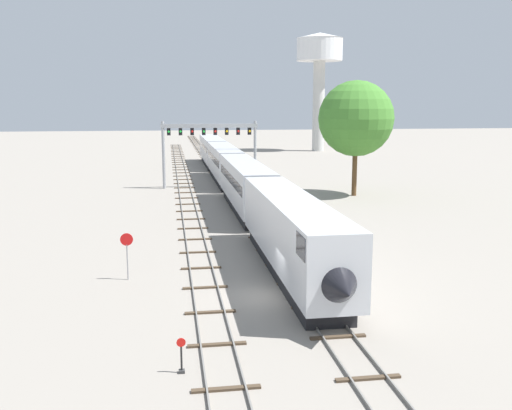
{
  "coord_description": "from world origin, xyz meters",
  "views": [
    {
      "loc": [
        -5.39,
        -29.61,
        10.49
      ],
      "look_at": [
        1.0,
        12.0,
        3.0
      ],
      "focal_mm": 40.08,
      "sensor_mm": 36.0,
      "label": 1
    }
  ],
  "objects_px": {
    "passenger_train": "(233,172)",
    "water_tower": "(319,58)",
    "stop_sign": "(127,250)",
    "signal_gantry": "(210,138)",
    "switch_stand": "(181,360)",
    "trackside_tree_left": "(356,119)"
  },
  "relations": [
    {
      "from": "water_tower",
      "to": "trackside_tree_left",
      "type": "height_order",
      "value": "water_tower"
    },
    {
      "from": "switch_stand",
      "to": "stop_sign",
      "type": "height_order",
      "value": "stop_sign"
    },
    {
      "from": "passenger_train",
      "to": "signal_gantry",
      "type": "relative_size",
      "value": 7.12
    },
    {
      "from": "switch_stand",
      "to": "trackside_tree_left",
      "type": "bearing_deg",
      "value": 63.36
    },
    {
      "from": "signal_gantry",
      "to": "switch_stand",
      "type": "height_order",
      "value": "signal_gantry"
    },
    {
      "from": "water_tower",
      "to": "signal_gantry",
      "type": "bearing_deg",
      "value": -117.84
    },
    {
      "from": "stop_sign",
      "to": "trackside_tree_left",
      "type": "distance_m",
      "value": 37.94
    },
    {
      "from": "switch_stand",
      "to": "passenger_train",
      "type": "bearing_deg",
      "value": 81.04
    },
    {
      "from": "switch_stand",
      "to": "trackside_tree_left",
      "type": "distance_m",
      "value": 47.15
    },
    {
      "from": "signal_gantry",
      "to": "switch_stand",
      "type": "distance_m",
      "value": 50.93
    },
    {
      "from": "passenger_train",
      "to": "trackside_tree_left",
      "type": "relative_size",
      "value": 6.57
    },
    {
      "from": "water_tower",
      "to": "trackside_tree_left",
      "type": "relative_size",
      "value": 1.96
    },
    {
      "from": "signal_gantry",
      "to": "water_tower",
      "type": "relative_size",
      "value": 0.47
    },
    {
      "from": "stop_sign",
      "to": "signal_gantry",
      "type": "bearing_deg",
      "value": 78.37
    },
    {
      "from": "signal_gantry",
      "to": "stop_sign",
      "type": "distance_m",
      "value": 38.7
    },
    {
      "from": "passenger_train",
      "to": "signal_gantry",
      "type": "bearing_deg",
      "value": 112.84
    },
    {
      "from": "passenger_train",
      "to": "water_tower",
      "type": "xyz_separation_m",
      "value": [
        25.84,
        58.55,
        17.76
      ]
    },
    {
      "from": "signal_gantry",
      "to": "stop_sign",
      "type": "bearing_deg",
      "value": -101.63
    },
    {
      "from": "signal_gantry",
      "to": "stop_sign",
      "type": "height_order",
      "value": "signal_gantry"
    },
    {
      "from": "stop_sign",
      "to": "trackside_tree_left",
      "type": "height_order",
      "value": "trackside_tree_left"
    },
    {
      "from": "signal_gantry",
      "to": "trackside_tree_left",
      "type": "bearing_deg",
      "value": -29.09
    },
    {
      "from": "passenger_train",
      "to": "switch_stand",
      "type": "xyz_separation_m",
      "value": [
        -7.1,
        -45.03,
        -2.08
      ]
    }
  ]
}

